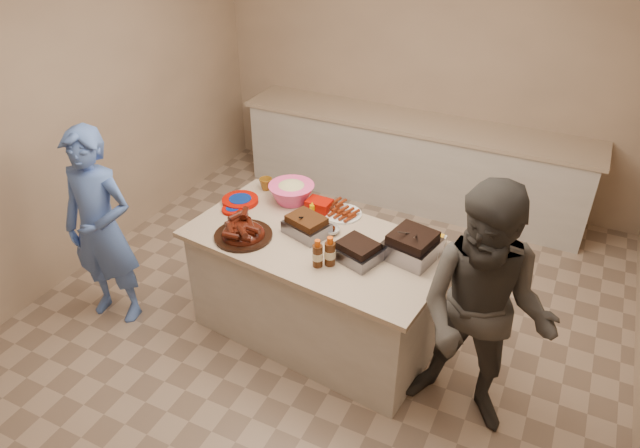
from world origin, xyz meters
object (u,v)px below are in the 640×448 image
at_px(mustard_bottle, 312,214).
at_px(guest_gray, 463,413).
at_px(bbq_bottle_b, 318,266).
at_px(coleslaw_bowl, 292,201).
at_px(rib_platter, 244,237).
at_px(plastic_cup, 266,189).
at_px(roasting_pan, 411,256).
at_px(island, 317,331).
at_px(guest_blue, 121,311).
at_px(bbq_bottle_a, 330,264).

bearing_deg(mustard_bottle, guest_gray, -21.76).
bearing_deg(bbq_bottle_b, coleslaw_bowl, 129.60).
distance_m(rib_platter, plastic_cup, 0.69).
relative_size(coleslaw_bowl, mustard_bottle, 3.23).
xyz_separation_m(roasting_pan, mustard_bottle, (-0.83, 0.19, 0.00)).
bearing_deg(plastic_cup, bbq_bottle_b, -41.92).
height_order(coleslaw_bowl, mustard_bottle, coleslaw_bowl).
relative_size(rib_platter, guest_gray, 0.24).
bearing_deg(guest_gray, rib_platter, -178.86).
relative_size(island, coleslaw_bowl, 5.17).
bearing_deg(mustard_bottle, guest_blue, -150.72).
xyz_separation_m(bbq_bottle_a, plastic_cup, (-0.88, 0.69, 0.00)).
bearing_deg(bbq_bottle_a, rib_platter, 177.75).
height_order(coleslaw_bowl, guest_gray, coleslaw_bowl).
height_order(guest_blue, guest_gray, guest_gray).
xyz_separation_m(rib_platter, coleslaw_bowl, (0.07, 0.58, 0.00)).
height_order(island, coleslaw_bowl, coleslaw_bowl).
height_order(bbq_bottle_b, mustard_bottle, bbq_bottle_b).
xyz_separation_m(roasting_pan, bbq_bottle_b, (-0.52, -0.36, 0.00)).
distance_m(coleslaw_bowl, mustard_bottle, 0.25).
relative_size(roasting_pan, guest_blue, 0.20).
bearing_deg(bbq_bottle_a, coleslaw_bowl, 135.00).
bearing_deg(island, bbq_bottle_b, -56.07).
height_order(bbq_bottle_a, mustard_bottle, bbq_bottle_a).
bearing_deg(guest_blue, coleslaw_bowl, 29.54).
bearing_deg(roasting_pan, guest_blue, -153.04).
xyz_separation_m(bbq_bottle_a, guest_gray, (1.01, -0.05, -0.86)).
height_order(mustard_bottle, plastic_cup, mustard_bottle).
xyz_separation_m(coleslaw_bowl, plastic_cup, (-0.27, 0.08, 0.00)).
height_order(island, rib_platter, rib_platter).
distance_m(island, rib_platter, 1.01).
bearing_deg(bbq_bottle_a, mustard_bottle, 127.03).
xyz_separation_m(coleslaw_bowl, bbq_bottle_a, (0.61, -0.61, 0.00)).
height_order(island, bbq_bottle_a, bbq_bottle_a).
distance_m(bbq_bottle_b, mustard_bottle, 0.64).
xyz_separation_m(guest_blue, guest_gray, (2.76, 0.21, 0.00)).
xyz_separation_m(rib_platter, plastic_cup, (-0.20, 0.66, 0.00)).
bearing_deg(rib_platter, guest_gray, -2.65).
height_order(rib_platter, roasting_pan, rib_platter).
height_order(rib_platter, mustard_bottle, rib_platter).
bearing_deg(roasting_pan, rib_platter, -153.48).
height_order(roasting_pan, bbq_bottle_b, bbq_bottle_b).
bearing_deg(coleslaw_bowl, bbq_bottle_b, -50.40).
bearing_deg(bbq_bottle_a, guest_blue, -171.50).
relative_size(coleslaw_bowl, bbq_bottle_b, 1.78).
relative_size(island, guest_gray, 1.07).
xyz_separation_m(roasting_pan, coleslaw_bowl, (-1.06, 0.30, 0.00)).
height_order(rib_platter, guest_blue, rib_platter).
distance_m(plastic_cup, guest_gray, 2.21).
relative_size(coleslaw_bowl, guest_gray, 0.21).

